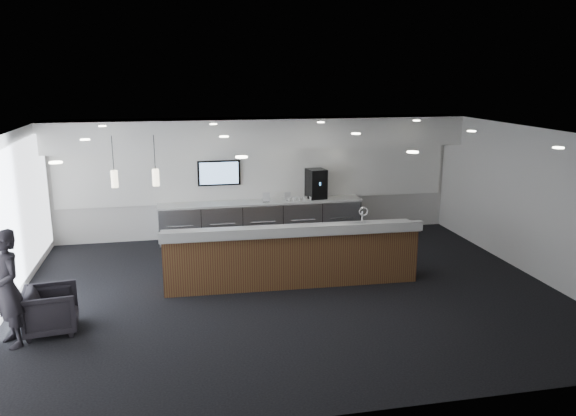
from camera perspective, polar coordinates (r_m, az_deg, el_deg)
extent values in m
plane|color=black|center=(10.78, 0.34, -8.48)|extent=(10.00, 10.00, 0.00)
cube|color=black|center=(10.05, 0.36, 7.59)|extent=(10.00, 8.00, 0.02)
cube|color=silver|center=(14.16, -3.00, 3.18)|extent=(10.00, 0.02, 3.00)
cube|color=silver|center=(12.33, 23.73, 0.48)|extent=(0.02, 8.00, 3.00)
cube|color=white|center=(13.56, -2.77, 7.63)|extent=(10.00, 0.90, 0.70)
cube|color=white|center=(14.12, -2.99, 3.56)|extent=(9.80, 0.06, 1.40)
cube|color=#A7B5C9|center=(10.51, -27.17, -1.98)|extent=(0.04, 7.36, 2.55)
cube|color=#969A9E|center=(14.04, -2.73, -1.30)|extent=(5.00, 0.60, 0.90)
cube|color=silver|center=(13.93, -2.75, 0.59)|extent=(5.06, 0.66, 0.05)
cylinder|color=white|center=(13.57, -10.89, -1.86)|extent=(0.60, 0.02, 0.02)
cylinder|color=white|center=(13.61, -6.68, -1.66)|extent=(0.60, 0.02, 0.02)
cylinder|color=white|center=(13.73, -2.52, -1.45)|extent=(0.60, 0.02, 0.02)
cylinder|color=white|center=(13.91, 1.55, -1.24)|extent=(0.60, 0.02, 0.02)
cylinder|color=white|center=(14.17, 5.49, -1.02)|extent=(0.60, 0.02, 0.02)
cube|color=black|center=(13.94, -7.03, 3.55)|extent=(1.05, 0.07, 0.62)
cube|color=#367FD8|center=(13.90, -7.01, 3.53)|extent=(0.95, 0.01, 0.54)
cylinder|color=beige|center=(10.73, -13.21, 3.57)|extent=(0.12, 0.12, 0.30)
cylinder|color=beige|center=(10.78, -16.94, 3.39)|extent=(0.12, 0.12, 0.30)
cube|color=#4E271A|center=(11.01, 0.37, -5.09)|extent=(4.93, 0.83, 1.05)
cube|color=silver|center=(10.84, 0.38, -2.31)|extent=(5.01, 0.91, 0.06)
cube|color=silver|center=(10.46, 0.75, -2.40)|extent=(4.99, 0.26, 0.18)
cylinder|color=white|center=(11.23, 7.55, -0.97)|extent=(0.04, 0.04, 0.28)
torus|color=white|center=(11.14, 7.67, -0.35)|extent=(0.19, 0.04, 0.19)
cube|color=black|center=(14.20, 2.87, 2.49)|extent=(0.50, 0.55, 0.75)
cube|color=white|center=(14.03, 3.11, 0.83)|extent=(0.27, 0.12, 0.02)
cube|color=silver|center=(13.81, -2.23, 1.10)|extent=(0.18, 0.03, 0.24)
cube|color=silver|center=(13.95, -0.05, 1.19)|extent=(0.16, 0.07, 0.22)
imported|color=black|center=(9.83, -22.93, -9.52)|extent=(0.90, 0.88, 0.74)
imported|color=black|center=(9.45, -26.60, -7.33)|extent=(0.73, 0.79, 1.81)
imported|color=white|center=(14.05, 2.34, 1.00)|extent=(0.10, 0.10, 0.09)
imported|color=white|center=(14.02, 1.78, 0.98)|extent=(0.13, 0.13, 0.09)
imported|color=white|center=(13.99, 1.22, 0.95)|extent=(0.12, 0.12, 0.09)
imported|color=white|center=(13.96, 0.66, 0.93)|extent=(0.12, 0.12, 0.09)
imported|color=white|center=(13.93, 0.10, 0.90)|extent=(0.13, 0.13, 0.09)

